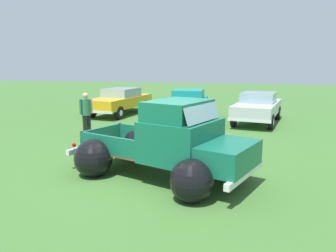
{
  "coord_description": "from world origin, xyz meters",
  "views": [
    {
      "loc": [
        2.21,
        -7.54,
        2.75
      ],
      "look_at": [
        0.0,
        0.89,
        1.1
      ],
      "focal_mm": 34.98,
      "sensor_mm": 36.0,
      "label": 1
    }
  ],
  "objects_px": {
    "vintage_pickup_truck": "(172,148)",
    "spectator_0": "(86,112)",
    "show_car_0": "(120,100)",
    "show_car_1": "(188,102)",
    "show_car_2": "(258,106)"
  },
  "relations": [
    {
      "from": "vintage_pickup_truck",
      "to": "spectator_0",
      "type": "bearing_deg",
      "value": 157.73
    },
    {
      "from": "show_car_0",
      "to": "spectator_0",
      "type": "height_order",
      "value": "spectator_0"
    },
    {
      "from": "show_car_0",
      "to": "vintage_pickup_truck",
      "type": "bearing_deg",
      "value": 36.67
    },
    {
      "from": "show_car_0",
      "to": "show_car_1",
      "type": "bearing_deg",
      "value": 97.94
    },
    {
      "from": "show_car_0",
      "to": "spectator_0",
      "type": "bearing_deg",
      "value": 16.82
    },
    {
      "from": "spectator_0",
      "to": "show_car_1",
      "type": "bearing_deg",
      "value": 100.34
    },
    {
      "from": "vintage_pickup_truck",
      "to": "show_car_0",
      "type": "bearing_deg",
      "value": 138.44
    },
    {
      "from": "vintage_pickup_truck",
      "to": "spectator_0",
      "type": "relative_size",
      "value": 2.97
    },
    {
      "from": "vintage_pickup_truck",
      "to": "spectator_0",
      "type": "height_order",
      "value": "vintage_pickup_truck"
    },
    {
      "from": "show_car_1",
      "to": "vintage_pickup_truck",
      "type": "bearing_deg",
      "value": 5.49
    },
    {
      "from": "vintage_pickup_truck",
      "to": "show_car_1",
      "type": "bearing_deg",
      "value": 117.87
    },
    {
      "from": "show_car_0",
      "to": "show_car_1",
      "type": "xyz_separation_m",
      "value": [
        3.81,
        0.05,
        -0.0
      ]
    },
    {
      "from": "show_car_0",
      "to": "spectator_0",
      "type": "relative_size",
      "value": 2.88
    },
    {
      "from": "show_car_1",
      "to": "show_car_2",
      "type": "relative_size",
      "value": 0.92
    },
    {
      "from": "show_car_1",
      "to": "show_car_2",
      "type": "distance_m",
      "value": 3.65
    }
  ]
}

